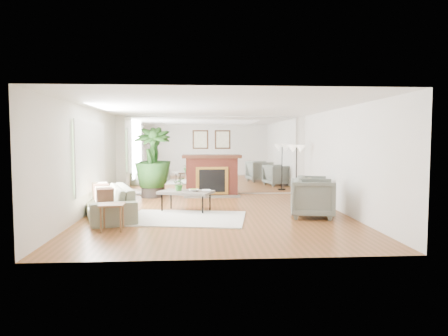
{
  "coord_description": "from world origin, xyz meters",
  "views": [
    {
      "loc": [
        -0.42,
        -9.18,
        1.73
      ],
      "look_at": [
        0.21,
        0.6,
        1.05
      ],
      "focal_mm": 32.0,
      "sensor_mm": 36.0,
      "label": 1
    }
  ],
  "objects": [
    {
      "name": "armchair_back",
      "position": [
        2.6,
        1.04,
        0.4
      ],
      "size": [
        1.09,
        1.07,
        0.8
      ],
      "primitive_type": "imported",
      "rotation": [
        0.0,
        0.0,
        1.27
      ],
      "color": "slate",
      "rests_on": "ground"
    },
    {
      "name": "tabletop_plant",
      "position": [
        -0.88,
        0.52,
        0.66
      ],
      "size": [
        0.3,
        0.26,
        0.33
      ],
      "primitive_type": "imported",
      "rotation": [
        0.0,
        0.0,
        -0.01
      ],
      "color": "#346123",
      "rests_on": "coffee_table"
    },
    {
      "name": "floor_lamp",
      "position": [
        2.48,
        2.43,
        1.36
      ],
      "size": [
        0.52,
        0.29,
        1.59
      ],
      "color": "black",
      "rests_on": "ground"
    },
    {
      "name": "armchair_front",
      "position": [
        2.14,
        -0.44,
        0.43
      ],
      "size": [
        1.12,
        1.1,
        0.86
      ],
      "primitive_type": "imported",
      "rotation": [
        0.0,
        0.0,
        1.36
      ],
      "color": "slate",
      "rests_on": "ground"
    },
    {
      "name": "area_rug",
      "position": [
        -0.7,
        -0.46,
        0.01
      ],
      "size": [
        2.82,
        2.22,
        0.03
      ],
      "primitive_type": "cube",
      "rotation": [
        0.0,
        0.0,
        -0.16
      ],
      "color": "silver",
      "rests_on": "ground"
    },
    {
      "name": "potted_ficus",
      "position": [
        -1.84,
        2.95,
        1.14
      ],
      "size": [
        1.05,
        1.05,
        2.13
      ],
      "color": "black",
      "rests_on": "ground"
    },
    {
      "name": "wall_back",
      "position": [
        0.0,
        3.49,
        1.25
      ],
      "size": [
        6.0,
        0.02,
        2.5
      ],
      "primitive_type": "cube",
      "color": "white",
      "rests_on": "ground"
    },
    {
      "name": "fruit_bowl",
      "position": [
        -0.54,
        0.36,
        0.53
      ],
      "size": [
        0.25,
        0.25,
        0.06
      ],
      "primitive_type": "imported",
      "rotation": [
        0.0,
        0.0,
        0.05
      ],
      "color": "brown",
      "rests_on": "coffee_table"
    },
    {
      "name": "book",
      "position": [
        -0.34,
        0.48,
        0.51
      ],
      "size": [
        0.21,
        0.29,
        0.02
      ],
      "primitive_type": "imported",
      "rotation": [
        0.0,
        0.0,
        -0.0
      ],
      "color": "brown",
      "rests_on": "coffee_table"
    },
    {
      "name": "window_panel",
      "position": [
        -2.96,
        0.4,
        1.35
      ],
      "size": [
        0.04,
        2.4,
        1.5
      ],
      "primitive_type": "cube",
      "color": "#B2E09E",
      "rests_on": "wall_left"
    },
    {
      "name": "coffee_table",
      "position": [
        -0.72,
        0.47,
        0.46
      ],
      "size": [
        1.43,
        1.12,
        0.5
      ],
      "rotation": [
        0.0,
        0.0,
        -0.36
      ],
      "color": "#60564B",
      "rests_on": "ground"
    },
    {
      "name": "wall_right",
      "position": [
        2.99,
        0.0,
        1.25
      ],
      "size": [
        0.02,
        7.0,
        2.5
      ],
      "primitive_type": "cube",
      "color": "white",
      "rests_on": "ground"
    },
    {
      "name": "ground",
      "position": [
        0.0,
        0.0,
        0.0
      ],
      "size": [
        7.0,
        7.0,
        0.0
      ],
      "primitive_type": "plane",
      "color": "brown",
      "rests_on": "ground"
    },
    {
      "name": "sofa",
      "position": [
        -2.45,
        -0.14,
        0.35
      ],
      "size": [
        1.63,
        2.54,
        0.69
      ],
      "primitive_type": "imported",
      "rotation": [
        0.0,
        0.0,
        -1.25
      ],
      "color": "gray",
      "rests_on": "ground"
    },
    {
      "name": "side_table",
      "position": [
        -2.07,
        -1.5,
        0.43
      ],
      "size": [
        0.48,
        0.48,
        0.52
      ],
      "rotation": [
        0.0,
        0.0,
        0.06
      ],
      "color": "brown",
      "rests_on": "ground"
    },
    {
      "name": "wall_left",
      "position": [
        -2.99,
        0.0,
        1.25
      ],
      "size": [
        0.02,
        7.0,
        2.5
      ],
      "primitive_type": "cube",
      "color": "white",
      "rests_on": "ground"
    },
    {
      "name": "mirror_panel",
      "position": [
        0.0,
        3.47,
        1.25
      ],
      "size": [
        5.4,
        0.04,
        2.4
      ],
      "primitive_type": "cube",
      "color": "silver",
      "rests_on": "wall_back"
    },
    {
      "name": "fireplace",
      "position": [
        0.0,
        3.26,
        0.66
      ],
      "size": [
        1.85,
        0.83,
        2.05
      ],
      "color": "maroon",
      "rests_on": "ground"
    }
  ]
}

